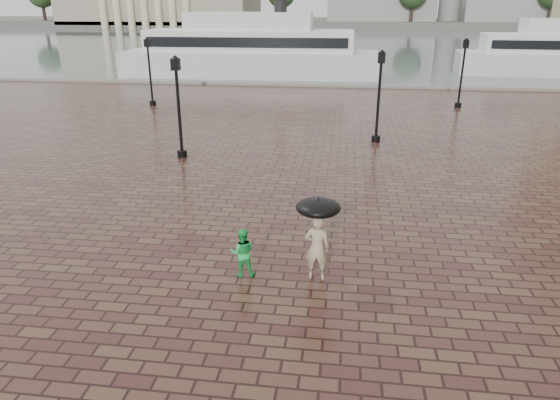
% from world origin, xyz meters
% --- Properties ---
extents(ground, '(300.00, 300.00, 0.00)m').
position_xyz_m(ground, '(0.00, 0.00, 0.00)').
color(ground, '#371B19').
rests_on(ground, ground).
extents(harbour_water, '(240.00, 240.00, 0.00)m').
position_xyz_m(harbour_water, '(0.00, 92.00, 0.00)').
color(harbour_water, '#4C585D').
rests_on(harbour_water, ground).
extents(quay_edge, '(80.00, 0.60, 0.30)m').
position_xyz_m(quay_edge, '(0.00, 32.00, 0.00)').
color(quay_edge, slate).
rests_on(quay_edge, ground).
extents(far_shore, '(300.00, 60.00, 2.00)m').
position_xyz_m(far_shore, '(0.00, 160.00, 1.00)').
color(far_shore, '#4C4C47').
rests_on(far_shore, ground).
extents(street_lamps, '(21.44, 14.44, 4.40)m').
position_xyz_m(street_lamps, '(-1.50, 17.50, 2.33)').
color(street_lamps, black).
rests_on(street_lamps, ground).
extents(adult_pedestrian, '(0.65, 0.44, 1.74)m').
position_xyz_m(adult_pedestrian, '(0.85, -0.17, 0.87)').
color(adult_pedestrian, tan).
rests_on(adult_pedestrian, ground).
extents(child_pedestrian, '(0.71, 0.60, 1.32)m').
position_xyz_m(child_pedestrian, '(-1.05, -0.27, 0.66)').
color(child_pedestrian, green).
rests_on(child_pedestrian, ground).
extents(ferry_near, '(24.60, 6.30, 8.04)m').
position_xyz_m(ferry_near, '(-7.99, 37.70, 2.42)').
color(ferry_near, silver).
rests_on(ferry_near, ground).
extents(umbrella, '(1.10, 1.10, 1.15)m').
position_xyz_m(umbrella, '(0.85, -0.17, 1.96)').
color(umbrella, black).
rests_on(umbrella, ground).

